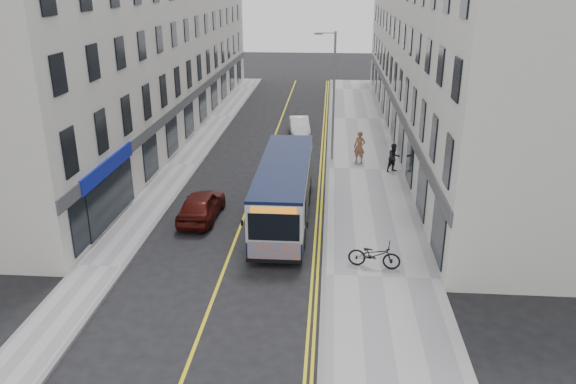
% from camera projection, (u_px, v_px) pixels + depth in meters
% --- Properties ---
extents(ground, '(140.00, 140.00, 0.00)m').
position_uv_depth(ground, '(228.00, 259.00, 23.31)').
color(ground, black).
rests_on(ground, ground).
extents(pavement_east, '(4.50, 64.00, 0.12)m').
position_uv_depth(pavement_east, '(365.00, 170.00, 34.02)').
color(pavement_east, '#99999B').
rests_on(pavement_east, ground).
extents(pavement_west, '(2.00, 64.00, 0.12)m').
position_uv_depth(pavement_west, '(183.00, 165.00, 34.84)').
color(pavement_west, '#99999B').
rests_on(pavement_west, ground).
extents(kerb_east, '(0.18, 64.00, 0.13)m').
position_uv_depth(kerb_east, '(328.00, 169.00, 34.19)').
color(kerb_east, slate).
rests_on(kerb_east, ground).
extents(kerb_west, '(0.18, 64.00, 0.13)m').
position_uv_depth(kerb_west, '(198.00, 166.00, 34.76)').
color(kerb_west, slate).
rests_on(kerb_west, ground).
extents(road_centre_line, '(0.12, 64.00, 0.01)m').
position_uv_depth(road_centre_line, '(263.00, 168.00, 34.50)').
color(road_centre_line, yellow).
rests_on(road_centre_line, ground).
extents(road_dbl_yellow_inner, '(0.10, 64.00, 0.01)m').
position_uv_depth(road_dbl_yellow_inner, '(320.00, 169.00, 34.24)').
color(road_dbl_yellow_inner, yellow).
rests_on(road_dbl_yellow_inner, ground).
extents(road_dbl_yellow_outer, '(0.10, 64.00, 0.01)m').
position_uv_depth(road_dbl_yellow_outer, '(324.00, 170.00, 34.23)').
color(road_dbl_yellow_outer, yellow).
rests_on(road_dbl_yellow_outer, ground).
extents(terrace_east, '(6.00, 46.00, 13.00)m').
position_uv_depth(terrace_east, '(437.00, 45.00, 39.74)').
color(terrace_east, silver).
rests_on(terrace_east, ground).
extents(terrace_west, '(6.00, 46.00, 13.00)m').
position_uv_depth(terrace_west, '(154.00, 43.00, 41.22)').
color(terrace_west, beige).
rests_on(terrace_west, ground).
extents(streetlamp, '(1.32, 0.18, 8.00)m').
position_uv_depth(streetlamp, '(333.00, 92.00, 34.50)').
color(streetlamp, gray).
rests_on(streetlamp, ground).
extents(city_bus, '(2.33, 9.96, 2.89)m').
position_uv_depth(city_bus, '(284.00, 189.00, 26.55)').
color(city_bus, black).
rests_on(city_bus, ground).
extents(bicycle, '(2.17, 1.06, 1.09)m').
position_uv_depth(bicycle, '(374.00, 255.00, 22.21)').
color(bicycle, black).
rests_on(bicycle, pavement_east).
extents(pedestrian_near, '(0.86, 0.72, 2.01)m').
position_uv_depth(pedestrian_near, '(360.00, 147.00, 34.81)').
color(pedestrian_near, '#945E43').
rests_on(pedestrian_near, pavement_east).
extents(pedestrian_far, '(1.05, 0.98, 1.72)m').
position_uv_depth(pedestrian_far, '(394.00, 158.00, 33.21)').
color(pedestrian_far, black).
rests_on(pedestrian_far, pavement_east).
extents(car_white, '(1.85, 4.05, 1.29)m').
position_uv_depth(car_white, '(299.00, 126.00, 41.67)').
color(car_white, white).
rests_on(car_white, ground).
extents(car_maroon, '(1.83, 4.20, 1.41)m').
position_uv_depth(car_maroon, '(201.00, 205.00, 27.00)').
color(car_maroon, '#450E0B').
rests_on(car_maroon, ground).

